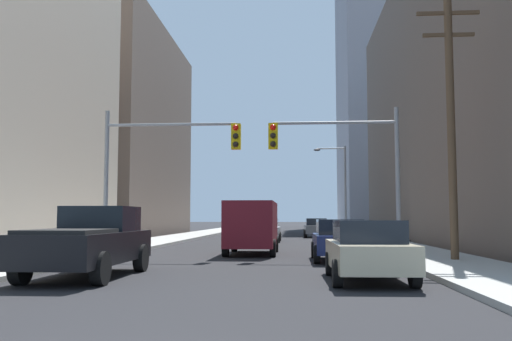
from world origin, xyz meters
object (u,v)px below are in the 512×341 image
object	(u,v)px
sedan_silver	(266,230)
traffic_signal_near_left	(166,155)
sedan_grey	(316,228)
traffic_signal_near_right	(340,154)
sedan_navy	(339,240)
pickup_truck_black	(90,242)
sedan_beige	(368,250)
cargo_van_maroon	(252,224)

from	to	relation	value
sedan_silver	traffic_signal_near_left	xyz separation A→B (m)	(-3.36, -14.27, 3.36)
sedan_grey	traffic_signal_near_right	world-z (taller)	traffic_signal_near_right
sedan_silver	sedan_navy	bearing A→B (deg)	-77.59
traffic_signal_near_right	pickup_truck_black	bearing A→B (deg)	-133.49
pickup_truck_black	sedan_silver	world-z (taller)	pickup_truck_black
sedan_beige	sedan_navy	size ratio (longest dim) A/B	1.00
sedan_silver	traffic_signal_near_left	size ratio (longest dim) A/B	0.70
cargo_van_maroon	sedan_grey	bearing A→B (deg)	80.46
sedan_beige	sedan_grey	bearing A→B (deg)	90.19
sedan_navy	sedan_grey	size ratio (longest dim) A/B	1.00
pickup_truck_black	sedan_beige	xyz separation A→B (m)	(7.31, -0.53, -0.16)
pickup_truck_black	sedan_beige	size ratio (longest dim) A/B	1.28
sedan_silver	traffic_signal_near_right	size ratio (longest dim) A/B	0.70
traffic_signal_near_right	sedan_navy	bearing A→B (deg)	-96.63
sedan_grey	pickup_truck_black	bearing A→B (deg)	-103.16
pickup_truck_black	traffic_signal_near_left	size ratio (longest dim) A/B	0.90
sedan_grey	sedan_beige	bearing A→B (deg)	-89.81
sedan_grey	traffic_signal_near_left	xyz separation A→B (m)	(-6.97, -23.11, 3.36)
traffic_signal_near_left	traffic_signal_near_right	bearing A→B (deg)	-0.00
sedan_navy	sedan_grey	xyz separation A→B (m)	(0.10, 24.81, 0.00)
sedan_grey	sedan_navy	bearing A→B (deg)	-90.23
cargo_van_maroon	sedan_navy	size ratio (longest dim) A/B	1.24
cargo_van_maroon	pickup_truck_black	bearing A→B (deg)	-110.75
pickup_truck_black	sedan_navy	size ratio (longest dim) A/B	1.28
sedan_beige	traffic_signal_near_left	xyz separation A→B (m)	(-7.08, 8.22, 3.36)
sedan_silver	sedan_grey	xyz separation A→B (m)	(3.61, 8.84, 0.00)
sedan_navy	traffic_signal_near_left	size ratio (longest dim) A/B	0.70
cargo_van_maroon	sedan_navy	xyz separation A→B (m)	(3.46, -3.62, -0.52)
sedan_beige	sedan_grey	xyz separation A→B (m)	(-0.10, 31.33, 0.00)
pickup_truck_black	sedan_navy	bearing A→B (deg)	40.17
traffic_signal_near_left	pickup_truck_black	bearing A→B (deg)	-91.70
pickup_truck_black	sedan_grey	size ratio (longest dim) A/B	1.28
cargo_van_maroon	sedan_navy	distance (m)	5.03
cargo_van_maroon	sedan_beige	distance (m)	10.79
pickup_truck_black	traffic_signal_near_left	world-z (taller)	traffic_signal_near_left
cargo_van_maroon	traffic_signal_near_left	xyz separation A→B (m)	(-3.41, -1.92, 2.84)
sedan_beige	sedan_navy	world-z (taller)	same
cargo_van_maroon	sedan_silver	xyz separation A→B (m)	(-0.05, 12.35, -0.52)
cargo_van_maroon	sedan_beige	xyz separation A→B (m)	(3.66, -10.14, -0.52)
cargo_van_maroon	traffic_signal_near_left	world-z (taller)	traffic_signal_near_left
sedan_navy	sedan_grey	distance (m)	24.81
sedan_beige	sedan_grey	size ratio (longest dim) A/B	1.00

